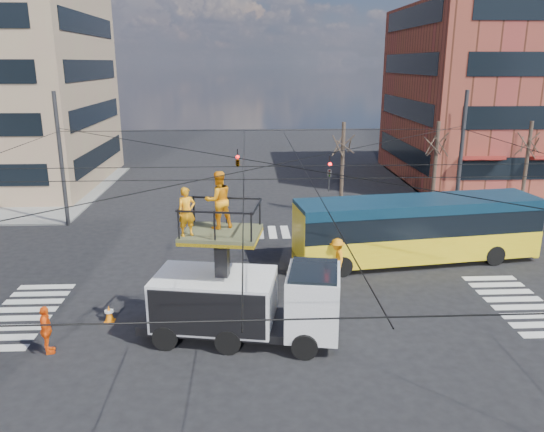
{
  "coord_description": "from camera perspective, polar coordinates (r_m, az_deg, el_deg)",
  "views": [
    {
      "loc": [
        -1.09,
        -19.46,
        9.55
      ],
      "look_at": [
        0.01,
        2.97,
        3.03
      ],
      "focal_mm": 35.0,
      "sensor_mm": 36.0,
      "label": 1
    }
  ],
  "objects": [
    {
      "name": "sidewalk_ne",
      "position": [
        47.06,
        25.3,
        2.98
      ],
      "size": [
        18.0,
        18.0,
        0.12
      ],
      "primitive_type": "cube",
      "color": "slate",
      "rests_on": "ground"
    },
    {
      "name": "traffic_cone",
      "position": [
        21.49,
        -17.11,
        -9.99
      ],
      "size": [
        0.36,
        0.36,
        0.66
      ],
      "primitive_type": "cone",
      "color": "orange",
      "rests_on": "ground"
    },
    {
      "name": "tree_a",
      "position": [
        33.87,
        7.65,
        7.68
      ],
      "size": [
        2.0,
        2.0,
        6.0
      ],
      "color": "#382B21",
      "rests_on": "ground"
    },
    {
      "name": "tree_b",
      "position": [
        35.45,
        17.32,
        7.47
      ],
      "size": [
        2.0,
        2.0,
        6.0
      ],
      "color": "#382B21",
      "rests_on": "ground"
    },
    {
      "name": "city_bus",
      "position": [
        26.95,
        15.31,
        -1.29
      ],
      "size": [
        12.27,
        4.23,
        3.2
      ],
      "rotation": [
        0.0,
        0.0,
        0.14
      ],
      "color": "yellow",
      "rests_on": "ground"
    },
    {
      "name": "building_ne",
      "position": [
        49.25,
        25.7,
        11.67
      ],
      "size": [
        20.06,
        16.06,
        14.0
      ],
      "color": "brown",
      "rests_on": "ground"
    },
    {
      "name": "worker_ground",
      "position": [
        19.83,
        -23.11,
        -11.22
      ],
      "size": [
        0.72,
        1.09,
        1.72
      ],
      "primitive_type": "imported",
      "rotation": [
        0.0,
        0.0,
        1.89
      ],
      "color": "#FF5C10",
      "rests_on": "ground"
    },
    {
      "name": "flagger",
      "position": [
        24.43,
        6.97,
        -4.53
      ],
      "size": [
        0.88,
        1.33,
        1.92
      ],
      "primitive_type": "imported",
      "rotation": [
        0.0,
        0.0,
        -1.43
      ],
      "color": "orange",
      "rests_on": "ground"
    },
    {
      "name": "ground",
      "position": [
        21.7,
        0.37,
        -9.93
      ],
      "size": [
        120.0,
        120.0,
        0.0
      ],
      "primitive_type": "plane",
      "color": "black",
      "rests_on": "ground"
    },
    {
      "name": "utility_truck",
      "position": [
        18.81,
        -2.93,
        -7.55
      ],
      "size": [
        7.29,
        3.59,
        6.01
      ],
      "rotation": [
        0.0,
        0.0,
        -0.17
      ],
      "color": "black",
      "rests_on": "ground"
    },
    {
      "name": "tree_c",
      "position": [
        37.92,
        25.94,
        7.11
      ],
      "size": [
        2.0,
        2.0,
        6.0
      ],
      "color": "#382B21",
      "rests_on": "ground"
    },
    {
      "name": "crosswalks",
      "position": [
        21.7,
        0.37,
        -9.9
      ],
      "size": [
        22.4,
        22.4,
        0.02
      ],
      "primitive_type": null,
      "color": "silver",
      "rests_on": "ground"
    },
    {
      "name": "overhead_network",
      "position": [
        20.57,
        0.13,
        1.36
      ],
      "size": [
        24.24,
        24.24,
        8.0
      ],
      "color": "#2D2D30",
      "rests_on": "ground"
    }
  ]
}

